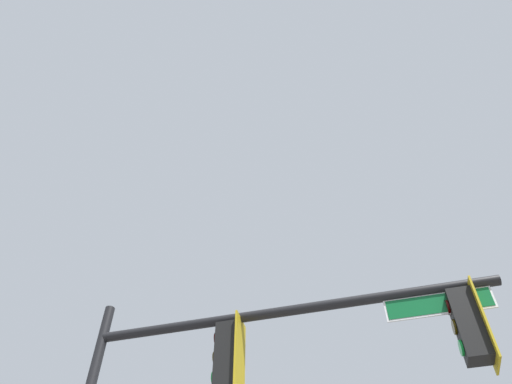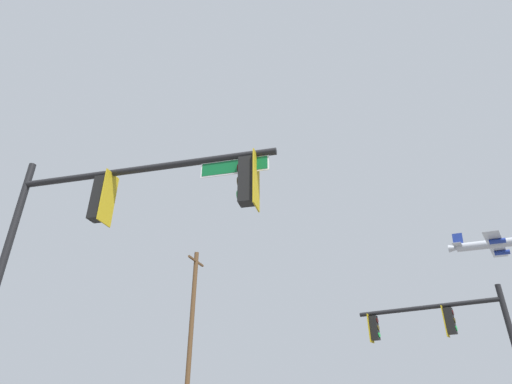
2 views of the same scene
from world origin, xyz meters
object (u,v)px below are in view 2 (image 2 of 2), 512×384
Objects in this scene: signal_pole_near at (116,216)px; utility_pole at (191,332)px; signal_pole_far at (450,332)px; airplane at (502,243)px.

signal_pole_near is 17.39m from utility_pole.
signal_pole_far is 0.19× the size of airplane.
signal_pole_far is 0.58× the size of utility_pole.
utility_pole is at bearing -108.96° from airplane.
utility_pole reaches higher than signal_pole_far.
airplane is at bearing 76.02° from signal_pole_near.
utility_pole is at bearing 114.83° from signal_pole_near.
signal_pole_near is at bearing -103.98° from airplane.
airplane is (33.50, 134.53, 40.77)m from signal_pole_near.
signal_pole_far is at bearing 62.20° from signal_pole_near.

